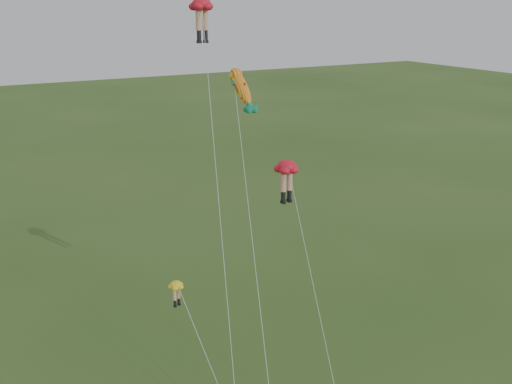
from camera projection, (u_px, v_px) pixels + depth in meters
legs_kite_red_high at (202, 13)px, 33.50m from camera, size 4.51×12.31×21.90m
legs_kite_red_mid at (287, 172)px, 34.05m from camera, size 2.74×9.97×12.71m
legs_kite_yellow at (183, 302)px, 26.77m from camera, size 2.93×3.25×9.28m
fish_kite at (241, 89)px, 34.88m from camera, size 5.24×13.90×18.04m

